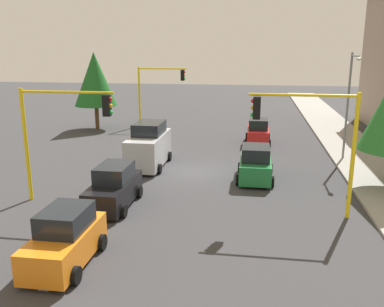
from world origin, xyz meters
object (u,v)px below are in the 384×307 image
(car_black, at_px, (114,187))
(traffic_signal_near_right, at_px, (60,123))
(traffic_signal_far_right, at_px, (158,85))
(car_orange, at_px, (65,239))
(delivery_van_silver, at_px, (149,146))
(car_red, at_px, (258,132))
(traffic_signal_near_left, at_px, (311,130))
(tree_opposite_side, at_px, (95,79))
(car_green, at_px, (255,164))
(street_lamp_curbside, at_px, (350,95))

(car_black, bearing_deg, traffic_signal_near_right, -93.43)
(traffic_signal_near_right, height_order, car_black, traffic_signal_near_right)
(traffic_signal_far_right, distance_m, car_orange, 25.96)
(delivery_van_silver, relative_size, car_red, 1.30)
(traffic_signal_near_left, bearing_deg, tree_opposite_side, -137.19)
(traffic_signal_near_left, distance_m, car_green, 6.17)
(tree_opposite_side, xyz_separation_m, delivery_van_silver, (11.29, 7.79, -3.24))
(traffic_signal_near_left, relative_size, car_orange, 1.46)
(traffic_signal_far_right, relative_size, tree_opposite_side, 0.80)
(delivery_van_silver, bearing_deg, street_lamp_curbside, 103.14)
(traffic_signal_far_right, bearing_deg, car_orange, 5.91)
(car_red, bearing_deg, tree_opposite_side, -105.05)
(car_black, bearing_deg, delivery_van_silver, -179.50)
(traffic_signal_near_right, height_order, traffic_signal_near_left, traffic_signal_near_left)
(tree_opposite_side, xyz_separation_m, car_red, (3.92, 14.59, -3.63))
(car_green, relative_size, car_black, 0.95)
(car_green, bearing_deg, delivery_van_silver, -105.30)
(car_green, bearing_deg, car_black, -52.53)
(traffic_signal_far_right, bearing_deg, traffic_signal_near_right, 0.03)
(tree_opposite_side, height_order, delivery_van_silver, tree_opposite_side)
(traffic_signal_near_left, xyz_separation_m, car_orange, (5.65, -8.69, -3.02))
(delivery_van_silver, bearing_deg, traffic_signal_far_right, -169.50)
(street_lamp_curbside, relative_size, tree_opposite_side, 1.01)
(car_red, height_order, car_green, same)
(traffic_signal_far_right, relative_size, car_orange, 1.47)
(traffic_signal_near_right, relative_size, tree_opposite_side, 0.79)
(street_lamp_curbside, bearing_deg, traffic_signal_near_right, -57.12)
(traffic_signal_near_right, relative_size, car_orange, 1.45)
(delivery_van_silver, height_order, car_red, delivery_van_silver)
(traffic_signal_far_right, relative_size, car_red, 1.50)
(traffic_signal_near_left, bearing_deg, car_green, -155.40)
(tree_opposite_side, distance_m, car_black, 20.10)
(street_lamp_curbside, distance_m, car_green, 8.21)
(car_orange, xyz_separation_m, car_green, (-10.54, 6.45, 0.00))
(street_lamp_curbside, distance_m, tree_opposite_side, 21.87)
(traffic_signal_near_right, xyz_separation_m, traffic_signal_far_right, (-20.00, -0.01, 0.04))
(street_lamp_curbside, bearing_deg, traffic_signal_near_left, -20.16)
(street_lamp_curbside, bearing_deg, car_black, -51.69)
(car_red, bearing_deg, traffic_signal_near_right, -33.34)
(street_lamp_curbside, bearing_deg, tree_opposite_side, -112.55)
(traffic_signal_near_right, relative_size, car_green, 1.39)
(delivery_van_silver, xyz_separation_m, car_red, (-7.36, 6.81, -0.39))
(traffic_signal_near_left, distance_m, street_lamp_curbside, 10.25)
(traffic_signal_near_right, relative_size, street_lamp_curbside, 0.78)
(traffic_signal_near_right, xyz_separation_m, traffic_signal_near_left, (0.00, 11.34, 0.02))
(car_orange, bearing_deg, car_black, -178.62)
(traffic_signal_far_right, height_order, delivery_van_silver, traffic_signal_far_right)
(street_lamp_curbside, height_order, delivery_van_silver, street_lamp_curbside)
(delivery_van_silver, bearing_deg, tree_opposite_side, -145.40)
(traffic_signal_near_left, xyz_separation_m, car_green, (-4.90, -2.24, -3.01))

